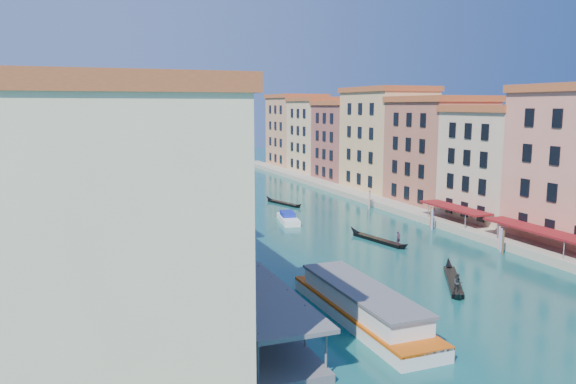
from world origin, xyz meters
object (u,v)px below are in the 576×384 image
object	(u,v)px
vaporetto_near	(361,305)
gondola_right	(453,280)
vaporetto_far	(202,200)
vaporetto_stop	(258,322)
gondola_fore	(378,239)

from	to	relation	value
vaporetto_near	gondola_right	bearing A→B (deg)	20.63
vaporetto_near	vaporetto_far	world-z (taller)	vaporetto_far
vaporetto_stop	gondola_fore	bearing A→B (deg)	44.82
vaporetto_stop	vaporetto_far	size ratio (longest dim) A/B	0.73
vaporetto_far	gondola_right	xyz separation A→B (m)	(14.15, -49.11, -1.04)
vaporetto_far	gondola_right	bearing A→B (deg)	-72.36
vaporetto_far	vaporetto_near	bearing A→B (deg)	-87.06
gondola_fore	vaporetto_near	bearing A→B (deg)	-134.73
vaporetto_near	gondola_fore	size ratio (longest dim) A/B	1.63
vaporetto_stop	vaporetto_near	xyz separation A→B (m)	(9.15, 0.90, -0.19)
vaporetto_stop	vaporetto_near	size ratio (longest dim) A/B	0.88
vaporetto_stop	gondola_right	distance (m)	22.78
gondola_right	vaporetto_stop	bearing A→B (deg)	-133.38
vaporetto_near	vaporetto_stop	bearing A→B (deg)	-174.52
vaporetto_far	gondola_right	world-z (taller)	vaporetto_far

